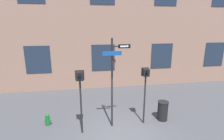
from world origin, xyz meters
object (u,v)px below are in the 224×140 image
Objects in this scene: pedestrian_signal_left at (80,85)px; pedestrian_signal_right at (145,82)px; trash_bin at (163,111)px; fire_hydrant at (48,120)px; street_sign_pole at (113,76)px.

pedestrian_signal_left is 1.03× the size of pedestrian_signal_right.
pedestrian_signal_left is at bearing -173.40° from trash_bin.
trash_bin is (5.93, -0.43, 0.22)m from fire_hydrant.
street_sign_pole is at bearing -176.71° from trash_bin.
pedestrian_signal_left is (-1.54, -0.33, -0.23)m from street_sign_pole.
pedestrian_signal_right is at bearing 6.02° from pedestrian_signal_left.
fire_hydrant is at bearing 175.84° from trash_bin.
street_sign_pole reaches higher than trash_bin.
street_sign_pole reaches higher than pedestrian_signal_left.
pedestrian_signal_left is 3.14m from pedestrian_signal_right.
pedestrian_signal_left is at bearing -173.98° from pedestrian_signal_right.
fire_hydrant is (-4.83, 0.59, -1.95)m from pedestrian_signal_right.
street_sign_pole is 1.45× the size of pedestrian_signal_left.
pedestrian_signal_left is 4.63m from trash_bin.
pedestrian_signal_right is at bearing -171.77° from trash_bin.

